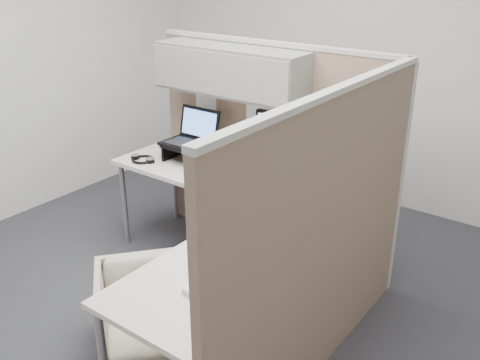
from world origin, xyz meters
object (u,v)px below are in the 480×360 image
Objects in this scene: desk at (231,211)px; office_chair at (147,308)px; keyboard at (271,199)px; monitor_left at (285,140)px.

office_chair is at bearing -99.28° from desk.
monitor_left is at bearing 108.91° from keyboard.
keyboard reaches higher than office_chair.
office_chair is 1.45m from monitor_left.
keyboard is at bearing -76.30° from monitor_left.
office_chair is at bearing -109.65° from keyboard.
monitor_left is at bearing 87.95° from desk.
keyboard is (0.15, -0.39, -0.26)m from monitor_left.
desk is 0.26m from keyboard.
desk is 3.46× the size of office_chair.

